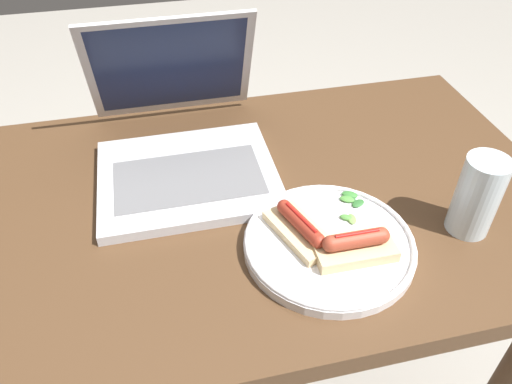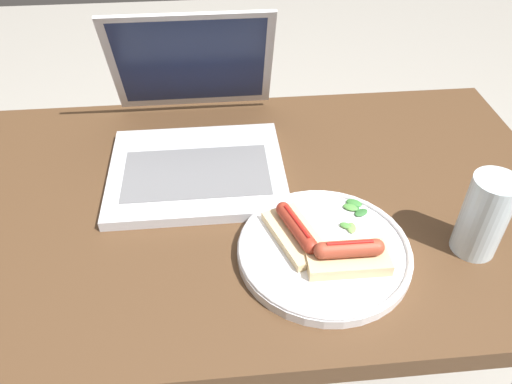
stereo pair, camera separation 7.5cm
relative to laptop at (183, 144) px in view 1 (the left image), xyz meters
The scene contains 7 objects.
desk 0.20m from the laptop, 56.43° to the right, with size 1.09×0.64×0.73m.
laptop is the anchor object (origin of this frame).
plate 0.32m from the laptop, 54.46° to the right, with size 0.25×0.25×0.02m.
sausage_toast_left 0.36m from the laptop, 54.09° to the right, with size 0.12×0.06×0.04m.
sausage_toast_middle 0.28m from the laptop, 58.25° to the right, with size 0.09×0.13×0.04m.
salad_pile 0.31m from the laptop, 37.91° to the right, with size 0.06×0.08×0.01m.
drinking_glass 0.48m from the laptop, 32.74° to the right, with size 0.06×0.06×0.13m.
Camera 1 is at (-0.11, -0.61, 1.28)m, focal length 35.00 mm.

